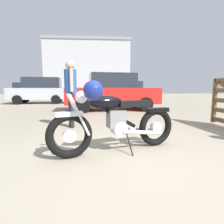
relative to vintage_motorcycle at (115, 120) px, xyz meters
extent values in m
plane|color=gray|center=(0.19, -0.28, -0.49)|extent=(80.00, 80.00, 0.00)
torus|color=black|center=(-0.65, -0.15, -0.17)|extent=(0.65, 0.27, 0.64)
cylinder|color=silver|center=(-0.65, -0.15, -0.17)|extent=(0.19, 0.12, 0.18)
torus|color=black|center=(0.74, 0.23, -0.17)|extent=(0.65, 0.27, 0.64)
cylinder|color=silver|center=(0.74, 0.23, -0.17)|extent=(0.19, 0.12, 0.18)
cube|color=silver|center=(-0.65, -0.15, 0.13)|extent=(0.38, 0.22, 0.06)
cube|color=black|center=(0.76, 0.23, 0.12)|extent=(0.42, 0.23, 0.07)
cylinder|color=silver|center=(-0.51, -0.19, 0.11)|extent=(0.28, 0.11, 0.58)
cylinder|color=silver|center=(-0.55, -0.05, 0.11)|extent=(0.28, 0.11, 0.58)
sphere|color=silver|center=(-0.48, -0.11, 0.35)|extent=(0.17, 0.17, 0.17)
cylinder|color=silver|center=(-0.41, -0.08, 0.42)|extent=(0.19, 0.61, 0.03)
sphere|color=navy|center=(-0.33, -0.37, 0.44)|extent=(0.25, 0.25, 0.25)
cylinder|color=black|center=(-0.02, 0.02, 0.09)|extent=(0.74, 0.25, 0.47)
ellipsoid|color=black|center=(-0.13, -0.01, 0.27)|extent=(0.56, 0.35, 0.20)
cube|color=black|center=(0.32, 0.11, 0.24)|extent=(0.57, 0.34, 0.09)
cube|color=slate|center=(0.03, 0.03, 0.02)|extent=(0.30, 0.24, 0.26)
cylinder|color=silver|center=(0.06, 0.04, -0.13)|extent=(0.26, 0.25, 0.22)
cylinder|color=silver|center=(0.46, 0.05, -0.21)|extent=(0.69, 0.24, 0.14)
cylinder|color=silver|center=(0.40, 0.24, -0.21)|extent=(0.69, 0.24, 0.14)
cylinder|color=black|center=(0.21, -0.09, -0.33)|extent=(0.08, 0.23, 0.33)
cube|color=brown|center=(3.06, 1.84, 0.16)|extent=(0.08, 0.10, 1.20)
cylinder|color=black|center=(-0.83, 2.04, -0.06)|extent=(0.12, 0.12, 0.86)
cylinder|color=black|center=(-0.80, 1.86, -0.06)|extent=(0.12, 0.12, 0.86)
cylinder|color=#234C93|center=(-0.82, 1.95, 0.66)|extent=(0.30, 0.30, 0.58)
cylinder|color=tan|center=(-0.85, 2.14, 0.69)|extent=(0.08, 0.08, 0.55)
cylinder|color=tan|center=(-0.78, 1.77, 0.69)|extent=(0.08, 0.08, 0.55)
sphere|color=tan|center=(-0.82, 1.95, 1.06)|extent=(0.22, 0.22, 0.22)
cylinder|color=black|center=(-0.59, 4.67, -0.18)|extent=(0.63, 0.23, 0.62)
cylinder|color=black|center=(-0.67, 6.39, -0.18)|extent=(0.63, 0.23, 0.62)
cylinder|color=black|center=(2.11, 4.79, -0.18)|extent=(0.63, 0.23, 0.62)
cylinder|color=black|center=(2.03, 6.51, -0.18)|extent=(0.63, 0.23, 0.62)
cube|color=red|center=(0.72, 5.59, 0.18)|extent=(4.27, 1.91, 0.72)
cube|color=#232833|center=(0.72, 5.59, 0.86)|extent=(2.07, 1.65, 0.64)
cylinder|color=black|center=(-4.92, 9.50, -0.19)|extent=(0.61, 0.22, 0.60)
cylinder|color=black|center=(-4.99, 11.13, -0.19)|extent=(0.61, 0.22, 0.60)
cylinder|color=black|center=(-2.52, 9.60, -0.19)|extent=(0.61, 0.22, 0.60)
cylinder|color=black|center=(-2.60, 11.24, -0.19)|extent=(0.61, 0.22, 0.60)
cube|color=#ADB2BC|center=(-3.76, 10.37, 0.19)|extent=(3.97, 1.81, 0.76)
cube|color=#232833|center=(-3.51, 10.38, 0.93)|extent=(2.46, 1.62, 0.72)
cylinder|color=black|center=(3.35, 12.07, -0.18)|extent=(0.63, 0.24, 0.62)
cylinder|color=black|center=(3.25, 10.36, -0.18)|extent=(0.63, 0.24, 0.62)
cylinder|color=black|center=(0.65, 12.23, -0.18)|extent=(0.63, 0.24, 0.62)
cylinder|color=black|center=(0.55, 10.52, -0.18)|extent=(0.63, 0.24, 0.62)
cube|color=silver|center=(1.95, 11.30, 0.18)|extent=(4.29, 1.97, 0.72)
cube|color=#232833|center=(1.95, 11.30, 0.86)|extent=(2.09, 1.68, 0.64)
cylinder|color=black|center=(4.97, 15.61, -0.19)|extent=(0.62, 0.27, 0.60)
cylinder|color=black|center=(5.19, 13.98, -0.19)|extent=(0.62, 0.27, 0.60)
cylinder|color=black|center=(2.59, 15.28, -0.19)|extent=(0.62, 0.27, 0.60)
cylinder|color=black|center=(2.82, 13.66, -0.19)|extent=(0.62, 0.27, 0.60)
cube|color=black|center=(3.89, 14.63, 0.19)|extent=(4.09, 2.15, 0.76)
cube|color=#232833|center=(3.65, 14.60, 0.93)|extent=(2.58, 1.83, 0.72)
cylinder|color=black|center=(-4.72, 18.95, -0.17)|extent=(0.67, 0.32, 0.64)
cylinder|color=black|center=(-5.02, 17.21, -0.17)|extent=(0.67, 0.32, 0.64)
cylinder|color=black|center=(-7.67, 19.46, -0.17)|extent=(0.67, 0.32, 0.64)
cylinder|color=black|center=(-7.98, 17.73, -0.17)|extent=(0.67, 0.32, 0.64)
cube|color=#23663D|center=(-6.35, 18.34, 0.20)|extent=(4.93, 2.54, 0.74)
cube|color=#232833|center=(-6.64, 18.39, 0.91)|extent=(3.72, 2.18, 0.68)
cube|color=#B2B2B7|center=(-0.07, 36.85, 4.58)|extent=(16.92, 12.62, 10.15)
cube|color=gray|center=(-0.07, 36.85, 9.90)|extent=(17.24, 12.94, 0.50)
camera|label=1|loc=(-0.39, -2.55, 0.45)|focal=28.12mm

